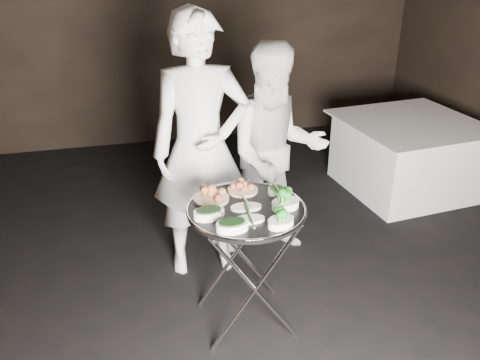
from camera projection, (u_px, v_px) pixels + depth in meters
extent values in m
cube|color=black|center=(239.00, 331.00, 3.28)|extent=(6.00, 7.00, 0.05)
cube|color=black|center=(163.00, 14.00, 5.70)|extent=(6.00, 0.05, 3.00)
cylinder|color=silver|center=(255.00, 290.00, 2.99)|extent=(0.56, 0.03, 0.82)
cylinder|color=silver|center=(255.00, 290.00, 2.99)|extent=(0.56, 0.03, 0.82)
cylinder|color=silver|center=(238.00, 250.00, 3.36)|extent=(0.56, 0.03, 0.82)
cylinder|color=silver|center=(238.00, 250.00, 3.36)|extent=(0.56, 0.03, 0.82)
cylinder|color=silver|center=(207.00, 221.00, 2.96)|extent=(0.02, 0.47, 0.02)
cylinder|color=silver|center=(284.00, 211.00, 3.06)|extent=(0.02, 0.47, 0.02)
cylinder|color=black|center=(246.00, 211.00, 2.99)|extent=(0.70, 0.70, 0.03)
torus|color=silver|center=(246.00, 208.00, 2.99)|extent=(0.71, 0.71, 0.02)
cylinder|color=beige|center=(211.00, 199.00, 3.08)|extent=(0.22, 0.22, 0.02)
cylinder|color=beige|center=(243.00, 190.00, 3.18)|extent=(0.19, 0.19, 0.02)
cylinder|color=white|center=(276.00, 191.00, 3.15)|extent=(0.11, 0.11, 0.04)
cylinder|color=silver|center=(211.00, 192.00, 3.07)|extent=(0.08, 0.18, 0.01)
cylinder|color=silver|center=(245.00, 185.00, 3.16)|extent=(0.12, 0.16, 0.01)
cylinder|color=silver|center=(277.00, 187.00, 3.13)|extent=(0.01, 0.19, 0.01)
cylinder|color=silver|center=(211.00, 209.00, 2.87)|extent=(0.13, 0.16, 0.01)
cylinder|color=silver|center=(285.00, 200.00, 2.97)|extent=(0.16, 0.12, 0.01)
cylinder|color=silver|center=(246.00, 200.00, 2.97)|extent=(0.02, 0.19, 0.01)
imported|color=silver|center=(201.00, 149.00, 3.52)|extent=(0.70, 0.47, 1.90)
imported|color=silver|center=(276.00, 153.00, 3.79)|extent=(0.83, 0.67, 1.64)
cube|color=silver|center=(407.00, 157.00, 4.96)|extent=(1.09, 1.09, 0.68)
cube|color=silver|center=(412.00, 122.00, 4.80)|extent=(1.23, 1.23, 0.02)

